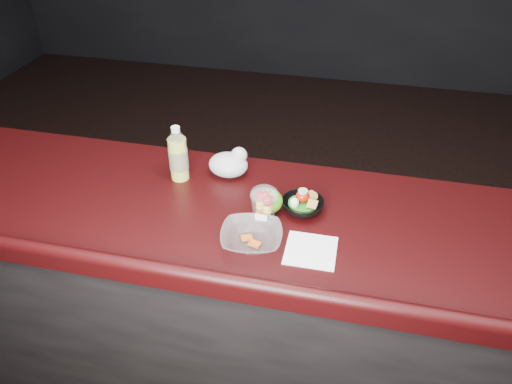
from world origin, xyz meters
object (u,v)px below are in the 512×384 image
at_px(snack_bowl, 302,205).
at_px(lemonade_bottle, 178,157).
at_px(green_apple, 270,201).
at_px(fruit_cup, 264,204).
at_px(takeout_bowl, 252,237).

bearing_deg(snack_bowl, lemonade_bottle, 168.11).
xyz_separation_m(lemonade_bottle, green_apple, (0.38, -0.13, -0.05)).
bearing_deg(fruit_cup, green_apple, 80.86).
distance_m(green_apple, snack_bowl, 0.11).
relative_size(snack_bowl, takeout_bowl, 0.75).
height_order(fruit_cup, green_apple, fruit_cup).
bearing_deg(green_apple, fruit_cup, -99.14).
bearing_deg(lemonade_bottle, snack_bowl, -11.89).
bearing_deg(green_apple, lemonade_bottle, 161.25).
xyz_separation_m(fruit_cup, takeout_bowl, (-0.01, -0.13, -0.04)).
bearing_deg(lemonade_bottle, fruit_cup, -26.38).
xyz_separation_m(fruit_cup, green_apple, (0.01, 0.05, -0.03)).
xyz_separation_m(lemonade_bottle, fruit_cup, (0.37, -0.18, -0.02)).
bearing_deg(lemonade_bottle, takeout_bowl, -40.97).
xyz_separation_m(fruit_cup, snack_bowl, (0.12, 0.08, -0.04)).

